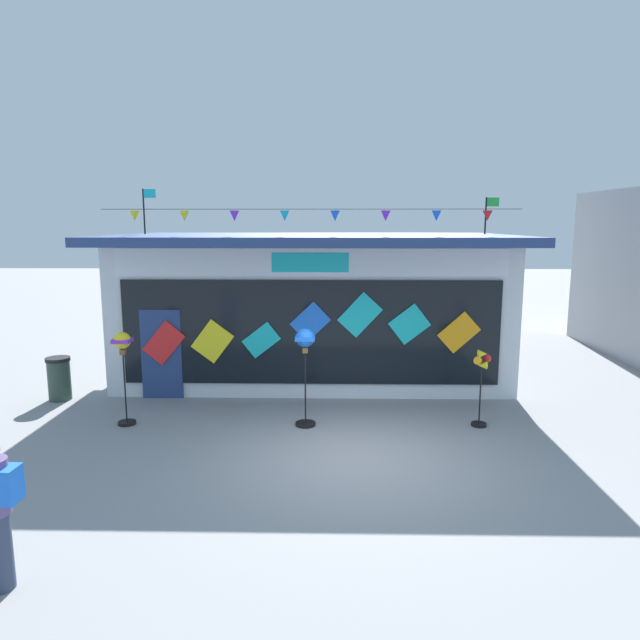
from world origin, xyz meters
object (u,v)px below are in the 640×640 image
(trash_bin, at_px, (59,378))
(wind_spinner_left, at_px, (305,351))
(kite_shop_building, at_px, (314,303))
(wind_spinner_center_left, at_px, (482,376))
(wind_spinner_far_left, at_px, (123,354))

(trash_bin, bearing_deg, wind_spinner_left, -15.54)
(kite_shop_building, bearing_deg, trash_bin, -155.21)
(wind_spinner_center_left, bearing_deg, trash_bin, 170.26)
(kite_shop_building, distance_m, wind_spinner_far_left, 5.42)
(kite_shop_building, bearing_deg, wind_spinner_left, -90.46)
(wind_spinner_far_left, relative_size, wind_spinner_center_left, 1.21)
(wind_spinner_left, distance_m, trash_bin, 5.81)
(wind_spinner_left, bearing_deg, trash_bin, 164.46)
(wind_spinner_left, bearing_deg, wind_spinner_center_left, 0.22)
(kite_shop_building, height_order, wind_spinner_far_left, kite_shop_building)
(kite_shop_building, xyz_separation_m, wind_spinner_far_left, (-3.51, -4.11, -0.41))
(wind_spinner_far_left, bearing_deg, kite_shop_building, 49.47)
(kite_shop_building, relative_size, wind_spinner_far_left, 5.24)
(wind_spinner_center_left, relative_size, trash_bin, 1.58)
(wind_spinner_far_left, bearing_deg, wind_spinner_left, 0.20)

